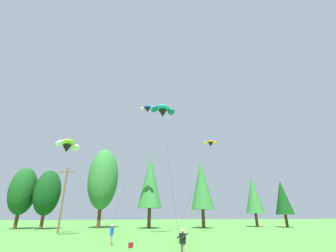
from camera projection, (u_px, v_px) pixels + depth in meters
The scene contains 15 objects.
treeline_tree_b at pixel (23, 191), 43.03m from camera, with size 4.74×4.74×10.91m.
treeline_tree_c at pixel (47, 193), 42.61m from camera, with size 4.59×4.59×10.34m.
treeline_tree_d at pixel (103, 179), 46.97m from camera, with size 5.96×5.96×15.39m.
treeline_tree_e at pixel (150, 181), 45.79m from camera, with size 4.65×4.65×13.86m.
treeline_tree_f at pixel (202, 184), 46.32m from camera, with size 4.46×4.46×12.99m.
treeline_tree_g at pixel (253, 195), 50.37m from camera, with size 3.86×3.86×10.28m.
treeline_tree_h at pixel (282, 197), 48.25m from camera, with size 3.65×3.65×9.30m.
utility_pole at pixel (63, 197), 33.43m from camera, with size 2.20×0.26×9.09m.
kite_flyer_near at pixel (112, 233), 20.15m from camera, with size 0.29×0.59×1.69m.
kite_flyer_mid at pixel (183, 241), 14.12m from camera, with size 0.71×0.73×1.69m.
parafoil_kite_high_blue_white at pixel (147, 109), 42.36m from camera, with size 5.19×16.56×20.25m.
parafoil_kite_mid_teal at pixel (163, 111), 33.92m from camera, with size 3.89×16.30×16.18m.
parafoil_kite_far_lime_white at pixel (68, 145), 30.42m from camera, with size 8.60×10.02×10.78m.
parafoil_kite_low_orange at pixel (211, 143), 35.15m from camera, with size 9.68×17.66×11.60m.
backpack at pixel (131, 245), 18.49m from camera, with size 0.32×0.24×0.40m, color maroon.
Camera 1 is at (-0.66, 1.29, 2.57)m, focal length 24.52 mm.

